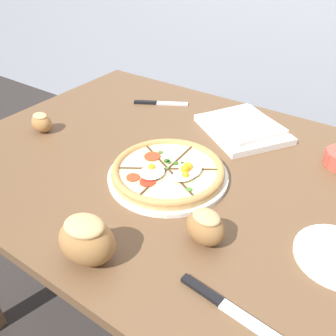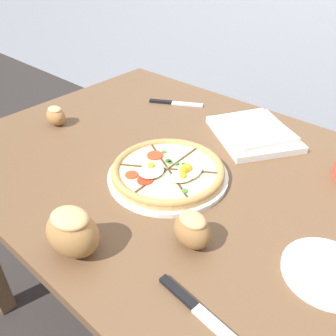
# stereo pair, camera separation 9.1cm
# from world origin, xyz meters

# --- Properties ---
(ground_plane) EXTENTS (12.00, 12.00, 0.00)m
(ground_plane) POSITION_xyz_m (0.00, 0.00, 0.00)
(ground_plane) COLOR #2D2826
(dining_table) EXTENTS (1.24, 0.93, 0.77)m
(dining_table) POSITION_xyz_m (0.00, 0.00, 0.67)
(dining_table) COLOR brown
(dining_table) RESTS_ON ground_plane
(pizza) EXTENTS (0.31, 0.31, 0.05)m
(pizza) POSITION_xyz_m (0.03, -0.07, 0.79)
(pizza) COLOR white
(pizza) RESTS_ON dining_table
(napkin_folded) EXTENTS (0.33, 0.32, 0.04)m
(napkin_folded) POSITION_xyz_m (0.08, 0.26, 0.79)
(napkin_folded) COLOR silver
(napkin_folded) RESTS_ON dining_table
(bread_piece_near) EXTENTS (0.07, 0.06, 0.06)m
(bread_piece_near) POSITION_xyz_m (-0.44, -0.09, 0.81)
(bread_piece_near) COLOR #A3703D
(bread_piece_near) RESTS_ON dining_table
(bread_piece_mid) EXTENTS (0.13, 0.11, 0.10)m
(bread_piece_mid) POSITION_xyz_m (0.05, -0.38, 0.83)
(bread_piece_mid) COLOR #A3703D
(bread_piece_mid) RESTS_ON dining_table
(bread_piece_far) EXTENTS (0.09, 0.07, 0.08)m
(bread_piece_far) POSITION_xyz_m (0.22, -0.21, 0.82)
(bread_piece_far) COLOR olive
(bread_piece_far) RESTS_ON dining_table
(knife_main) EXTENTS (0.18, 0.11, 0.01)m
(knife_main) POSITION_xyz_m (-0.25, 0.28, 0.78)
(knife_main) COLOR silver
(knife_main) RESTS_ON dining_table
(knife_spare) EXTENTS (0.20, 0.04, 0.01)m
(knife_spare) POSITION_xyz_m (0.33, -0.33, 0.78)
(knife_spare) COLOR silver
(knife_spare) RESTS_ON dining_table
(side_saucer) EXTENTS (0.17, 0.17, 0.01)m
(side_saucer) POSITION_xyz_m (0.46, -0.10, 0.78)
(side_saucer) COLOR white
(side_saucer) RESTS_ON dining_table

